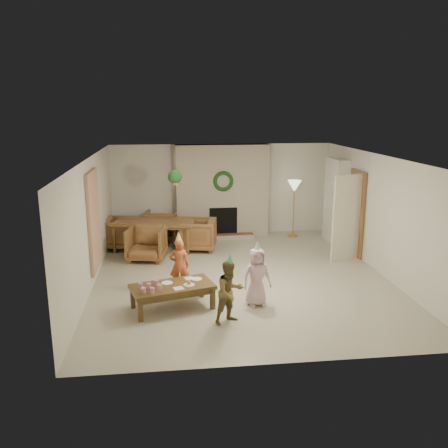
{
  "coord_description": "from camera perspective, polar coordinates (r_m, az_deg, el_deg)",
  "views": [
    {
      "loc": [
        -1.45,
        -9.27,
        3.48
      ],
      "look_at": [
        -0.3,
        0.4,
        1.05
      ],
      "focal_mm": 37.84,
      "sensor_mm": 36.0,
      "label": 1
    }
  ],
  "objects": [
    {
      "name": "bookshelf_shelf_d",
      "position": [
        12.46,
        13.39,
        5.19
      ],
      "size": [
        0.3,
        0.92,
        0.03
      ],
      "primitive_type": "cube",
      "color": "white",
      "rests_on": "bookshelf_carcass"
    },
    {
      "name": "party_hat_red",
      "position": [
        8.94,
        -5.51,
        -1.58
      ],
      "size": [
        0.19,
        0.19,
        0.2
      ],
      "primitive_type": "cone",
      "rotation": [
        0.0,
        0.0,
        -0.4
      ],
      "color": "#EFF451",
      "rests_on": "child_red"
    },
    {
      "name": "books_row_lower",
      "position": [
        12.52,
        13.26,
        0.29
      ],
      "size": [
        0.2,
        0.4,
        0.24
      ],
      "primitive_type": "cube",
      "color": "maroon",
      "rests_on": "bookshelf_shelf_a"
    },
    {
      "name": "child_pink",
      "position": [
        8.47,
        3.99,
        -6.39
      ],
      "size": [
        0.57,
        0.43,
        1.06
      ],
      "primitive_type": "imported",
      "rotation": [
        0.0,
        0.0,
        0.19
      ],
      "color": "beige",
      "rests_on": "floor"
    },
    {
      "name": "cup_f",
      "position": [
        8.38,
        -8.19,
        -7.06
      ],
      "size": [
        0.1,
        0.1,
        0.1
      ],
      "primitive_type": "cylinder",
      "rotation": [
        0.0,
        0.0,
        0.28
      ],
      "color": "silver",
      "rests_on": "coffee_table_top"
    },
    {
      "name": "fireplace_mass",
      "position": [
        12.84,
        -0.2,
        4.02
      ],
      "size": [
        2.5,
        0.4,
        2.5
      ],
      "primitive_type": "cube",
      "color": "#5B1A18",
      "rests_on": "floor"
    },
    {
      "name": "food_scoop",
      "position": [
        8.34,
        -4.25,
        -7.05
      ],
      "size": [
        0.1,
        0.1,
        0.08
      ],
      "primitive_type": "sphere",
      "rotation": [
        0.0,
        0.0,
        0.28
      ],
      "color": "tan",
      "rests_on": "plate_b"
    },
    {
      "name": "wall_left",
      "position": [
        9.66,
        -15.83,
        0.12
      ],
      "size": [
        0.0,
        7.0,
        7.0
      ],
      "primitive_type": "plane",
      "rotation": [
        1.57,
        0.0,
        1.57
      ],
      "color": "silver",
      "rests_on": "floor"
    },
    {
      "name": "door_frame",
      "position": [
        11.62,
        15.7,
        1.26
      ],
      "size": [
        0.05,
        0.86,
        2.04
      ],
      "primitive_type": "cube",
      "color": "brown",
      "rests_on": "floor"
    },
    {
      "name": "coffee_leg_bl",
      "position": [
        8.59,
        -10.98,
        -8.79
      ],
      "size": [
        0.1,
        0.1,
        0.37
      ],
      "primitive_type": "cube",
      "rotation": [
        0.0,
        0.0,
        0.28
      ],
      "color": "brown",
      "rests_on": "floor"
    },
    {
      "name": "curtain_panel",
      "position": [
        9.84,
        -15.43,
        0.41
      ],
      "size": [
        0.06,
        1.2,
        2.0
      ],
      "primitive_type": "cube",
      "color": "beige",
      "rests_on": "wall_left"
    },
    {
      "name": "books_row_mid",
      "position": [
        12.62,
        13.06,
        2.27
      ],
      "size": [
        0.2,
        0.44,
        0.24
      ],
      "primitive_type": "cube",
      "color": "#255E89",
      "rests_on": "bookshelf_shelf_b"
    },
    {
      "name": "coffee_table_apron",
      "position": [
        8.42,
        -6.26,
        -8.04
      ],
      "size": [
        1.43,
        0.95,
        0.09
      ],
      "primitive_type": "cube",
      "rotation": [
        0.0,
        0.0,
        0.28
      ],
      "color": "brown",
      "rests_on": "floor"
    },
    {
      "name": "coffee_leg_fl",
      "position": [
        8.07,
        -10.08,
        -10.29
      ],
      "size": [
        0.1,
        0.1,
        0.37
      ],
      "primitive_type": "cube",
      "rotation": [
        0.0,
        0.0,
        0.28
      ],
      "color": "brown",
      "rests_on": "floor"
    },
    {
      "name": "floor_lamp_shade",
      "position": [
        12.89,
        8.51,
        4.55
      ],
      "size": [
        0.37,
        0.37,
        0.31
      ],
      "primitive_type": "cone",
      "rotation": [
        3.14,
        0.0,
        0.0
      ],
      "color": "beige",
      "rests_on": "floor_lamp_post"
    },
    {
      "name": "dining_chair_right",
      "position": [
        11.73,
        -3.14,
        -1.27
      ],
      "size": [
        0.99,
        0.98,
        0.78
      ],
      "primitive_type": "imported",
      "rotation": [
        0.0,
        0.0,
        -1.76
      ],
      "color": "brown",
      "rests_on": "floor"
    },
    {
      "name": "dining_chair_left",
      "position": [
        12.13,
        -12.47,
        -1.08
      ],
      "size": [
        0.99,
        0.98,
        0.78
      ],
      "primitive_type": "imported",
      "rotation": [
        0.0,
        0.0,
        1.38
      ],
      "color": "brown",
      "rests_on": "floor"
    },
    {
      "name": "floor",
      "position": [
        10.0,
        1.99,
        -6.35
      ],
      "size": [
        7.0,
        7.0,
        0.0
      ],
      "primitive_type": "plane",
      "color": "#B7B29E",
      "rests_on": "ground"
    },
    {
      "name": "plate_a",
      "position": [
        8.48,
        -6.89,
        -7.07
      ],
      "size": [
        0.24,
        0.24,
        0.01
      ],
      "primitive_type": "cylinder",
      "rotation": [
        0.0,
        0.0,
        0.28
      ],
      "color": "white",
      "rests_on": "coffee_table_top"
    },
    {
      "name": "fireplace_hearth",
      "position": [
        12.77,
        -0.01,
        -1.52
      ],
      "size": [
        1.6,
        0.3,
        0.12
      ],
      "primitive_type": "cube",
      "color": "#5D2319",
      "rests_on": "floor"
    },
    {
      "name": "dining_table",
      "position": [
        11.93,
        -8.4,
        -1.34
      ],
      "size": [
        2.18,
        1.47,
        0.7
      ],
      "primitive_type": "imported",
      "rotation": [
        0.0,
        0.0,
        -0.19
      ],
      "color": "brown",
      "rests_on": "floor"
    },
    {
      "name": "party_hat_pink",
      "position": [
        8.29,
        4.05,
        -2.67
      ],
      "size": [
        0.14,
        0.14,
        0.19
      ],
      "primitive_type": "cone",
      "rotation": [
        0.0,
        0.0,
        0.01
      ],
      "color": "silver",
      "rests_on": "child_pink"
    },
    {
      "name": "bookshelf_carcass",
      "position": [
        12.56,
        13.34,
        2.72
      ],
      "size": [
        0.3,
        1.0,
        2.2
      ],
      "primitive_type": "cube",
      "color": "white",
      "rests_on": "floor"
    },
    {
      "name": "napkin_right",
      "position": [
        8.66,
        -4.21,
        -6.55
      ],
      "size": [
        0.2,
        0.2,
        0.01
      ],
      "primitive_type": "cube",
      "rotation": [
        0.0,
        0.0,
        0.28
      ],
      "color": "#FFBBD7",
      "rests_on": "coffee_table_top"
    },
    {
      "name": "door_leaf",
      "position": [
        11.14,
        14.62,
        0.69
      ],
      "size": [
        0.77,
        0.32,
        2.0
      ],
      "primitive_type": "cube",
      "rotation": [
        0.0,
        0.0,
        -1.22
      ],
      "color": "beige",
      "rests_on": "floor"
    },
    {
      "name": "cup_c",
      "position": [
        8.07,
        -8.69,
        -7.93
      ],
      "size": [
        0.1,
        0.1,
        0.1
      ],
      "primitive_type": "cylinder",
      "rotation": [
        0.0,
        0.0,
        0.28
      ],
      "color": "silver",
      "rests_on": "coffee_table_top"
    },
    {
      "name": "hanging_plant_cord",
      "position": [
        10.85,
        -5.98,
        6.9
      ],
      "size": [
        0.01,
        0.01,
        0.7
      ],
      "primitive_type": "cylinder",
      "color": "tan",
      "rests_on": "ceiling"
    },
    {
      "name": "child_plaid",
      "position": [
        7.79,
        0.71,
        -8.22
      ],
      "size": [
        0.64,
        0.59,
        1.06
      ],
      "primitive_type": "imported",
      "rotation": [
        0.0,
        0.0,
        0.48
      ],
      "color": "brown",
      "rests_on": "floor"
    },
    {
      "name": "coffee_leg_fr",
      "position": [
        8.42,
        -1.38,
        -9.02
      ],
      "size": [
        0.1,
        0.1,
        0.37
      ],
      "primitive_type": "cube",
      "rotation": [
        0.0,
        0.0,
        0.28
      ],
      "color": "brown",
      "rests_on": "floor"
    },
    {
      "name": "wall_back",
      "position": [
        13.04,
        -0.3,
        4.17
      ],
      "size": [
        7.0,
        0.0,
        7.0
      ],
      "primitive_type": "plane",
      "rotation": [
        1.57,
        0.0,
        0.0
      ],
      "color": "silver",
      "rests_on": "floor"
    },
    {
      "name": "floor_lamp_post",
      "position": [
        13.02,
        8.41,
        1.63
      ],
      "size": [
        0.03,
        0.03,
        1.39
      ],
      "primitive_type": "cylinder",
      "color": "gold",
      "rests_on": "floor"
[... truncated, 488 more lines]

